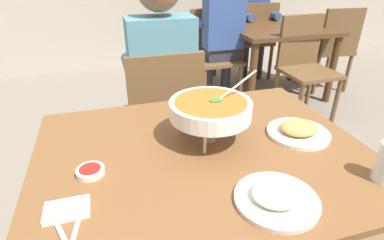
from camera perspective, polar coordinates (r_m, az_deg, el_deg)
name	(u,v)px	position (r m, az deg, el deg)	size (l,w,h in m)	color
dining_table_main	(203,174)	(1.17, 2.10, -10.06)	(1.18, 0.93, 0.72)	brown
chair_diner_main	(164,113)	(1.84, -5.24, 1.23)	(0.44, 0.44, 0.90)	brown
diner_main	(161,74)	(1.78, -5.78, 8.49)	(0.40, 0.45, 1.31)	#2D2D38
curry_bowl	(211,109)	(1.11, 3.47, 1.99)	(0.33, 0.30, 0.26)	silver
rice_plate	(277,196)	(0.92, 15.55, -13.55)	(0.24, 0.24, 0.06)	white
appetizer_plate	(299,130)	(1.26, 19.25, -1.83)	(0.24, 0.24, 0.06)	white
sauce_dish	(90,171)	(1.04, -18.43, -9.03)	(0.09, 0.09, 0.02)	white
napkin_folded	(67,210)	(0.93, -22.26, -15.25)	(0.12, 0.08, 0.02)	white
fork_utensil	(58,226)	(0.90, -23.74, -17.67)	(0.01, 0.17, 0.01)	silver
spoon_utensil	(78,222)	(0.89, -20.44, -17.40)	(0.01, 0.17, 0.01)	silver
dining_table_far	(279,40)	(3.35, 15.89, 14.18)	(1.00, 0.80, 0.72)	#51331C
chair_bg_left	(255,37)	(3.82, 11.62, 14.93)	(0.45, 0.45, 0.90)	brown
chair_bg_middle	(213,50)	(3.18, 4.02, 12.83)	(0.45, 0.45, 0.90)	brown
chair_bg_right	(212,39)	(3.63, 3.71, 14.75)	(0.48, 0.48, 0.90)	brown
chair_bg_corner	(333,45)	(3.69, 24.73, 12.55)	(0.48, 0.48, 0.90)	brown
chair_bg_window	(304,61)	(2.99, 20.17, 10.24)	(0.45, 0.45, 0.90)	brown
patron_bg_left	(253,15)	(3.82, 11.22, 18.60)	(0.40, 0.45, 1.31)	#2D2D38
patron_bg_middle	(222,28)	(3.04, 5.58, 16.67)	(0.40, 0.45, 1.31)	#2D2D38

